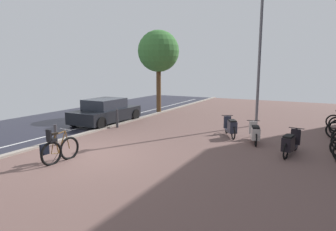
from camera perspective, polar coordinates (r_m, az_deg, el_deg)
ground at (r=9.43m, az=-8.43°, el=-9.04°), size 21.00×40.00×0.13m
bicycle_foreground at (r=9.81m, az=-20.57°, el=-6.19°), size 0.71×1.46×1.14m
scooter_near at (r=10.68m, az=22.70°, el=-5.09°), size 0.61×1.82×0.85m
scooter_mid at (r=12.80m, az=12.15°, el=-2.23°), size 0.95×1.53×0.84m
scooter_far at (r=11.93m, az=16.56°, el=-3.33°), size 0.77×1.76×0.80m
parked_car_near at (r=15.85m, az=-12.06°, el=0.73°), size 1.94×3.95×1.30m
lamp_post at (r=15.39m, az=17.44°, el=11.39°), size 0.20×0.52×6.52m
street_tree at (r=18.90m, az=-1.87°, el=12.34°), size 2.61×2.61×5.26m
bollard_near at (r=11.89m, az=-21.05°, el=-3.55°), size 0.12×0.12×0.81m
bollard_far at (r=14.59m, az=-9.90°, el=-0.55°), size 0.12×0.12×0.91m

